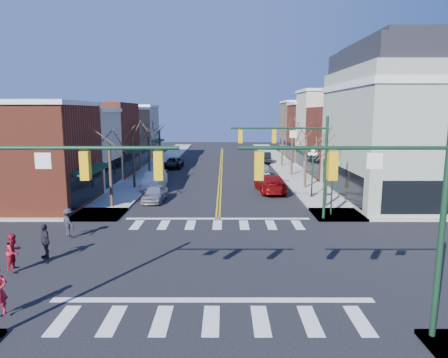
{
  "coord_description": "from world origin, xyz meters",
  "views": [
    {
      "loc": [
        0.49,
        -19.63,
        7.5
      ],
      "look_at": [
        0.45,
        8.15,
        2.8
      ],
      "focal_mm": 32.0,
      "sensor_mm": 36.0,
      "label": 1
    }
  ],
  "objects_px": {
    "pedestrian_dark_b": "(69,222)",
    "car_right_mid": "(262,170)",
    "victorian_corner": "(413,122)",
    "car_left_far": "(173,163)",
    "car_right_far": "(265,157)",
    "pedestrian_red_b": "(14,252)",
    "lamppost_corner": "(332,176)",
    "car_left_mid": "(154,181)",
    "pedestrian_dark_a": "(45,241)",
    "car_right_near": "(270,183)",
    "lamppost_midblock": "(313,164)",
    "car_left_near": "(155,193)"
  },
  "relations": [
    {
      "from": "lamppost_corner",
      "to": "car_left_far",
      "type": "xyz_separation_m",
      "value": [
        -14.6,
        25.04,
        -2.28
      ]
    },
    {
      "from": "car_right_near",
      "to": "pedestrian_dark_b",
      "type": "relative_size",
      "value": 3.43
    },
    {
      "from": "car_right_far",
      "to": "pedestrian_dark_b",
      "type": "bearing_deg",
      "value": 70.3
    },
    {
      "from": "lamppost_corner",
      "to": "pedestrian_dark_a",
      "type": "distance_m",
      "value": 19.06
    },
    {
      "from": "car_left_far",
      "to": "car_right_mid",
      "type": "distance_m",
      "value": 13.38
    },
    {
      "from": "victorian_corner",
      "to": "car_left_far",
      "type": "distance_m",
      "value": 30.38
    },
    {
      "from": "lamppost_midblock",
      "to": "pedestrian_red_b",
      "type": "relative_size",
      "value": 2.48
    },
    {
      "from": "car_left_far",
      "to": "pedestrian_red_b",
      "type": "bearing_deg",
      "value": -92.85
    },
    {
      "from": "car_left_far",
      "to": "pedestrian_dark_a",
      "type": "height_order",
      "value": "pedestrian_dark_a"
    },
    {
      "from": "car_left_far",
      "to": "car_left_near",
      "type": "bearing_deg",
      "value": -85.15
    },
    {
      "from": "lamppost_midblock",
      "to": "pedestrian_red_b",
      "type": "xyz_separation_m",
      "value": [
        -17.59,
        -16.81,
        -1.94
      ]
    },
    {
      "from": "lamppost_midblock",
      "to": "pedestrian_red_b",
      "type": "distance_m",
      "value": 24.41
    },
    {
      "from": "pedestrian_red_b",
      "to": "lamppost_midblock",
      "type": "bearing_deg",
      "value": -35.3
    },
    {
      "from": "car_right_near",
      "to": "pedestrian_red_b",
      "type": "bearing_deg",
      "value": 48.42
    },
    {
      "from": "pedestrian_dark_b",
      "to": "victorian_corner",
      "type": "bearing_deg",
      "value": -113.1
    },
    {
      "from": "car_right_mid",
      "to": "victorian_corner",
      "type": "bearing_deg",
      "value": 138.06
    },
    {
      "from": "car_right_near",
      "to": "car_left_far",
      "type": "bearing_deg",
      "value": -60.42
    },
    {
      "from": "car_left_mid",
      "to": "pedestrian_dark_b",
      "type": "relative_size",
      "value": 2.95
    },
    {
      "from": "victorian_corner",
      "to": "car_left_mid",
      "type": "relative_size",
      "value": 2.83
    },
    {
      "from": "victorian_corner",
      "to": "lamppost_midblock",
      "type": "height_order",
      "value": "victorian_corner"
    },
    {
      "from": "car_right_near",
      "to": "pedestrian_dark_a",
      "type": "relative_size",
      "value": 3.28
    },
    {
      "from": "lamppost_corner",
      "to": "car_left_mid",
      "type": "xyz_separation_m",
      "value": [
        -14.6,
        10.25,
        -2.13
      ]
    },
    {
      "from": "pedestrian_red_b",
      "to": "car_right_far",
      "type": "bearing_deg",
      "value": -10.21
    },
    {
      "from": "victorian_corner",
      "to": "car_left_near",
      "type": "relative_size",
      "value": 3.46
    },
    {
      "from": "car_left_near",
      "to": "car_right_far",
      "type": "distance_m",
      "value": 28.14
    },
    {
      "from": "car_right_mid",
      "to": "lamppost_corner",
      "type": "bearing_deg",
      "value": 104.2
    },
    {
      "from": "car_left_mid",
      "to": "car_right_far",
      "type": "relative_size",
      "value": 1.01
    },
    {
      "from": "lamppost_corner",
      "to": "car_right_near",
      "type": "relative_size",
      "value": 0.74
    },
    {
      "from": "lamppost_midblock",
      "to": "car_right_far",
      "type": "bearing_deg",
      "value": 94.31
    },
    {
      "from": "lamppost_midblock",
      "to": "pedestrian_dark_b",
      "type": "distance_m",
      "value": 20.73
    },
    {
      "from": "lamppost_corner",
      "to": "car_right_far",
      "type": "bearing_deg",
      "value": 93.39
    },
    {
      "from": "lamppost_midblock",
      "to": "car_right_near",
      "type": "xyz_separation_m",
      "value": [
        -3.4,
        2.24,
        -2.11
      ]
    },
    {
      "from": "car_right_near",
      "to": "pedestrian_red_b",
      "type": "height_order",
      "value": "pedestrian_red_b"
    },
    {
      "from": "car_left_far",
      "to": "pedestrian_red_b",
      "type": "xyz_separation_m",
      "value": [
        -2.99,
        -35.36,
        0.34
      ]
    },
    {
      "from": "pedestrian_dark_b",
      "to": "car_right_far",
      "type": "bearing_deg",
      "value": -70.12
    },
    {
      "from": "car_right_far",
      "to": "pedestrian_dark_b",
      "type": "distance_m",
      "value": 38.71
    },
    {
      "from": "car_right_mid",
      "to": "pedestrian_red_b",
      "type": "bearing_deg",
      "value": 66.86
    },
    {
      "from": "pedestrian_dark_b",
      "to": "pedestrian_dark_a",
      "type": "bearing_deg",
      "value": 136.23
    },
    {
      "from": "pedestrian_red_b",
      "to": "pedestrian_dark_b",
      "type": "bearing_deg",
      "value": 4.42
    },
    {
      "from": "lamppost_midblock",
      "to": "car_left_mid",
      "type": "height_order",
      "value": "lamppost_midblock"
    },
    {
      "from": "victorian_corner",
      "to": "lamppost_corner",
      "type": "relative_size",
      "value": 3.29
    },
    {
      "from": "car_right_far",
      "to": "pedestrian_red_b",
      "type": "relative_size",
      "value": 2.87
    },
    {
      "from": "car_left_far",
      "to": "car_right_mid",
      "type": "relative_size",
      "value": 1.05
    },
    {
      "from": "pedestrian_dark_b",
      "to": "car_right_mid",
      "type": "bearing_deg",
      "value": -77.67
    },
    {
      "from": "lamppost_corner",
      "to": "pedestrian_dark_a",
      "type": "xyz_separation_m",
      "value": [
        -16.8,
        -8.8,
        -1.92
      ]
    },
    {
      "from": "lamppost_midblock",
      "to": "pedestrian_dark_a",
      "type": "distance_m",
      "value": 22.8
    },
    {
      "from": "car_left_near",
      "to": "car_left_far",
      "type": "height_order",
      "value": "car_left_near"
    },
    {
      "from": "car_left_mid",
      "to": "car_left_far",
      "type": "height_order",
      "value": "car_left_mid"
    },
    {
      "from": "car_right_far",
      "to": "pedestrian_dark_a",
      "type": "distance_m",
      "value": 41.96
    },
    {
      "from": "car_right_mid",
      "to": "pedestrian_dark_a",
      "type": "xyz_separation_m",
      "value": [
        -13.49,
        -26.68,
        0.25
      ]
    }
  ]
}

